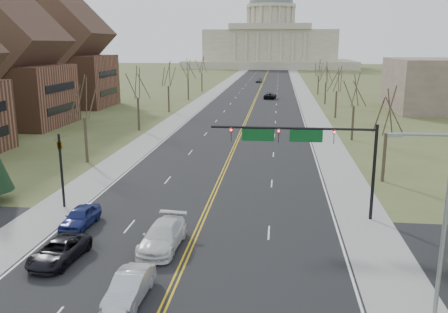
% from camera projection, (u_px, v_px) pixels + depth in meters
% --- Properties ---
extents(ground, '(600.00, 600.00, 0.00)m').
position_uv_depth(ground, '(165.00, 305.00, 23.84)').
color(ground, '#4B542A').
rests_on(ground, ground).
extents(road, '(20.00, 380.00, 0.01)m').
position_uv_depth(road, '(259.00, 91.00, 130.13)').
color(road, black).
rests_on(road, ground).
extents(cross_road, '(120.00, 14.00, 0.01)m').
position_uv_depth(cross_road, '(187.00, 254.00, 29.64)').
color(cross_road, black).
rests_on(cross_road, ground).
extents(sidewalk_left, '(4.00, 380.00, 0.03)m').
position_uv_depth(sidewalk_left, '(216.00, 91.00, 131.46)').
color(sidewalk_left, gray).
rests_on(sidewalk_left, ground).
extents(sidewalk_right, '(4.00, 380.00, 0.03)m').
position_uv_depth(sidewalk_right, '(303.00, 92.00, 128.79)').
color(sidewalk_right, gray).
rests_on(sidewalk_right, ground).
extents(center_line, '(0.42, 380.00, 0.01)m').
position_uv_depth(center_line, '(259.00, 91.00, 130.13)').
color(center_line, gold).
rests_on(center_line, road).
extents(edge_line_left, '(0.15, 380.00, 0.01)m').
position_uv_depth(edge_line_left, '(223.00, 91.00, 131.22)').
color(edge_line_left, silver).
rests_on(edge_line_left, road).
extents(edge_line_right, '(0.15, 380.00, 0.01)m').
position_uv_depth(edge_line_right, '(295.00, 92.00, 129.04)').
color(edge_line_right, silver).
rests_on(edge_line_right, road).
extents(capitol, '(90.00, 60.00, 50.00)m').
position_uv_depth(capitol, '(270.00, 41.00, 262.03)').
color(capitol, beige).
rests_on(capitol, ground).
extents(signal_mast, '(12.12, 0.44, 7.20)m').
position_uv_depth(signal_mast, '(305.00, 142.00, 34.72)').
color(signal_mast, black).
rests_on(signal_mast, ground).
extents(signal_left, '(0.32, 0.36, 6.00)m').
position_uv_depth(signal_left, '(61.00, 162.00, 37.30)').
color(signal_left, black).
rests_on(signal_left, ground).
extents(street_light, '(2.90, 0.25, 9.07)m').
position_uv_depth(street_light, '(439.00, 218.00, 21.21)').
color(street_light, gray).
rests_on(street_light, ground).
extents(tree_r_0, '(3.74, 3.74, 8.50)m').
position_uv_depth(tree_r_0, '(388.00, 113.00, 43.78)').
color(tree_r_0, '#33291E').
rests_on(tree_r_0, ground).
extents(tree_l_0, '(3.96, 3.96, 9.00)m').
position_uv_depth(tree_l_0, '(83.00, 100.00, 51.01)').
color(tree_l_0, '#33291E').
rests_on(tree_l_0, ground).
extents(tree_r_1, '(3.74, 3.74, 8.50)m').
position_uv_depth(tree_r_1, '(355.00, 92.00, 63.11)').
color(tree_r_1, '#33291E').
rests_on(tree_r_1, ground).
extents(tree_l_1, '(3.96, 3.96, 9.00)m').
position_uv_depth(tree_l_1, '(137.00, 84.00, 70.33)').
color(tree_l_1, '#33291E').
rests_on(tree_l_1, ground).
extents(tree_r_2, '(3.74, 3.74, 8.50)m').
position_uv_depth(tree_r_2, '(337.00, 81.00, 82.44)').
color(tree_r_2, '#33291E').
rests_on(tree_r_2, ground).
extents(tree_l_2, '(3.96, 3.96, 9.00)m').
position_uv_depth(tree_l_2, '(168.00, 76.00, 89.66)').
color(tree_l_2, '#33291E').
rests_on(tree_l_2, ground).
extents(tree_r_3, '(3.74, 3.74, 8.50)m').
position_uv_depth(tree_r_3, '(326.00, 74.00, 101.76)').
color(tree_r_3, '#33291E').
rests_on(tree_r_3, ground).
extents(tree_l_3, '(3.96, 3.96, 9.00)m').
position_uv_depth(tree_l_3, '(188.00, 70.00, 108.99)').
color(tree_l_3, '#33291E').
rests_on(tree_l_3, ground).
extents(tree_r_4, '(3.74, 3.74, 8.50)m').
position_uv_depth(tree_r_4, '(319.00, 69.00, 121.09)').
color(tree_r_4, '#33291E').
rests_on(tree_r_4, ground).
extents(tree_l_4, '(3.96, 3.96, 9.00)m').
position_uv_depth(tree_l_4, '(202.00, 66.00, 128.31)').
color(tree_l_4, '#33291E').
rests_on(tree_l_4, ground).
extents(bldg_left_mid, '(15.10, 14.28, 20.75)m').
position_uv_depth(bldg_left_mid, '(13.00, 72.00, 74.18)').
color(bldg_left_mid, brown).
rests_on(bldg_left_mid, ground).
extents(bldg_left_far, '(17.10, 14.28, 23.25)m').
position_uv_depth(bldg_left_far, '(67.00, 60.00, 97.36)').
color(bldg_left_far, brown).
rests_on(bldg_left_far, ground).
extents(car_sb_inner_lead, '(1.70, 4.41, 1.44)m').
position_uv_depth(car_sb_inner_lead, '(130.00, 287.00, 24.15)').
color(car_sb_inner_lead, '#B5B7BE').
rests_on(car_sb_inner_lead, road).
extents(car_sb_outer_lead, '(2.68, 4.98, 1.33)m').
position_uv_depth(car_sb_outer_lead, '(59.00, 251.00, 28.49)').
color(car_sb_outer_lead, black).
rests_on(car_sb_outer_lead, road).
extents(car_sb_inner_second, '(2.49, 5.64, 1.61)m').
position_uv_depth(car_sb_inner_second, '(163.00, 236.00, 30.32)').
color(car_sb_inner_second, silver).
rests_on(car_sb_inner_second, road).
extents(car_sb_outer_second, '(1.89, 4.35, 1.46)m').
position_uv_depth(car_sb_outer_second, '(80.00, 217.00, 33.90)').
color(car_sb_outer_second, navy).
rests_on(car_sb_outer_second, road).
extents(car_far_nb, '(3.16, 5.68, 1.50)m').
position_uv_depth(car_far_nb, '(270.00, 95.00, 113.04)').
color(car_far_nb, black).
rests_on(car_far_nb, road).
extents(car_far_sb, '(2.21, 4.43, 1.45)m').
position_uv_depth(car_far_sb, '(259.00, 80.00, 160.38)').
color(car_far_sb, '#575A60').
rests_on(car_far_sb, road).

